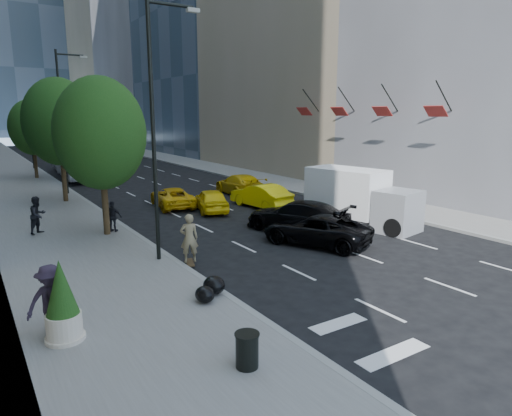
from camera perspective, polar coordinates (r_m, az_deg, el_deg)
ground at (r=19.08m, az=11.29°, el=-6.50°), size 160.00×160.00×0.00m
sidewalk_left at (r=43.44m, az=-27.68°, el=2.77°), size 6.00×120.00×0.15m
sidewalk_right at (r=48.90m, az=-4.95°, el=4.97°), size 4.00×120.00×0.15m
tower_right_far at (r=117.75m, az=-16.41°, el=20.77°), size 20.00×24.00×50.00m
lamp_near at (r=18.06m, az=-12.29°, el=11.20°), size 2.13×0.22×10.00m
lamp_far at (r=35.47m, az=-22.90°, el=10.77°), size 2.13×0.22×10.00m
tree_near at (r=22.59m, az=-18.88°, el=8.79°), size 4.20×4.20×7.46m
tree_mid at (r=32.36m, az=-23.40°, el=9.83°), size 4.50×4.50×7.99m
tree_far at (r=45.24m, az=-26.21°, el=9.03°), size 3.90×3.90×6.92m
traffic_signal at (r=53.28m, az=-26.40°, el=8.85°), size 2.48×0.53×5.20m
facade_flags at (r=32.73m, az=13.01°, el=12.03°), size 1.85×13.30×2.05m
skateboarder at (r=18.11m, az=-8.34°, el=-4.16°), size 0.82×0.67×1.95m
black_sedan_lincoln at (r=21.01m, az=7.50°, el=-2.67°), size 4.20×5.52×1.39m
black_sedan_mercedes at (r=23.10m, az=5.25°, el=-1.03°), size 4.13×5.94×1.60m
taxi_a at (r=27.90m, az=-5.64°, el=1.00°), size 2.75×4.40×1.40m
taxi_b at (r=28.90m, az=0.62°, el=1.56°), size 2.08×4.73×1.51m
taxi_c at (r=29.53m, az=-10.44°, el=1.33°), size 2.72×4.77×1.26m
taxi_d at (r=33.46m, az=-2.04°, el=2.97°), size 2.60×5.37×1.51m
city_bus at (r=46.43m, az=-21.46°, el=6.07°), size 4.03×13.70×3.77m
box_truck at (r=25.05m, az=12.78°, el=1.37°), size 3.31×6.45×2.94m
pedestrian_a at (r=24.46m, az=-25.61°, el=-0.80°), size 1.13×1.09×1.83m
pedestrian_b at (r=23.48m, az=-17.44°, el=-1.03°), size 0.90×0.89×1.53m
pedestrian_c at (r=13.28m, az=-24.24°, el=-10.51°), size 1.35×0.89×1.95m
trash_can at (r=11.02m, az=-1.12°, el=-17.43°), size 0.54×0.54×0.80m
planter_shrub at (r=12.89m, az=-23.07°, el=-10.80°), size 0.91×0.91×2.17m
garbage_bags at (r=14.82m, az=-5.72°, el=-10.02°), size 1.20×1.16×0.59m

